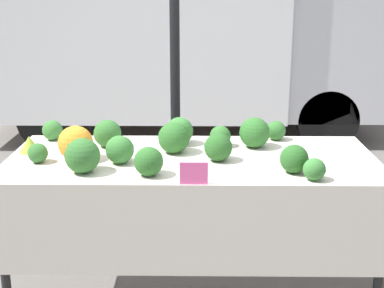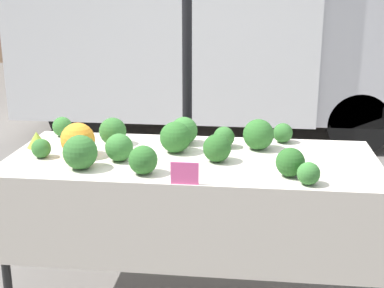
{
  "view_description": "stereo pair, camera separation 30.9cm",
  "coord_description": "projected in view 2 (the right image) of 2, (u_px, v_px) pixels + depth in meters",
  "views": [
    {
      "loc": [
        0.04,
        -2.96,
        1.85
      ],
      "look_at": [
        0.0,
        0.0,
        0.96
      ],
      "focal_mm": 50.0,
      "sensor_mm": 36.0,
      "label": 1
    },
    {
      "loc": [
        0.34,
        -2.94,
        1.85
      ],
      "look_at": [
        0.0,
        0.0,
        0.96
      ],
      "focal_mm": 50.0,
      "sensor_mm": 36.0,
      "label": 2
    }
  ],
  "objects": [
    {
      "name": "broccoli_head_3",
      "position": [
        41.0,
        148.0,
        3.09
      ],
      "size": [
        0.11,
        0.11,
        0.11
      ],
      "color": "#336B2D",
      "rests_on": "market_table"
    },
    {
      "name": "broccoli_head_9",
      "position": [
        217.0,
        148.0,
        3.01
      ],
      "size": [
        0.16,
        0.16,
        0.16
      ],
      "color": "#285B23",
      "rests_on": "market_table"
    },
    {
      "name": "orange_cauliflower",
      "position": [
        78.0,
        140.0,
        3.1
      ],
      "size": [
        0.2,
        0.2,
        0.2
      ],
      "color": "orange",
      "rests_on": "market_table"
    },
    {
      "name": "broccoli_head_2",
      "position": [
        113.0,
        131.0,
        3.34
      ],
      "size": [
        0.17,
        0.17,
        0.17
      ],
      "color": "#336B2D",
      "rests_on": "market_table"
    },
    {
      "name": "broccoli_head_8",
      "position": [
        309.0,
        174.0,
        2.67
      ],
      "size": [
        0.12,
        0.12,
        0.12
      ],
      "color": "#387533",
      "rests_on": "market_table"
    },
    {
      "name": "market_table",
      "position": [
        191.0,
        178.0,
        3.08
      ],
      "size": [
        2.14,
        0.91,
        0.88
      ],
      "color": "beige",
      "rests_on": "ground_plane"
    },
    {
      "name": "broccoli_head_6",
      "position": [
        258.0,
        134.0,
        3.24
      ],
      "size": [
        0.19,
        0.19,
        0.19
      ],
      "color": "#2D6628",
      "rests_on": "market_table"
    },
    {
      "name": "broccoli_head_1",
      "position": [
        143.0,
        160.0,
        2.82
      ],
      "size": [
        0.16,
        0.16,
        0.16
      ],
      "color": "#2D6628",
      "rests_on": "market_table"
    },
    {
      "name": "broccoli_head_10",
      "position": [
        119.0,
        147.0,
        3.03
      ],
      "size": [
        0.16,
        0.16,
        0.16
      ],
      "color": "#387533",
      "rests_on": "market_table"
    },
    {
      "name": "broccoli_head_11",
      "position": [
        62.0,
        127.0,
        3.53
      ],
      "size": [
        0.13,
        0.13,
        0.13
      ],
      "color": "#387533",
      "rests_on": "market_table"
    },
    {
      "name": "broccoli_head_0",
      "position": [
        184.0,
        131.0,
        3.35
      ],
      "size": [
        0.17,
        0.17,
        0.17
      ],
      "color": "#387533",
      "rests_on": "market_table"
    },
    {
      "name": "broccoli_head_7",
      "position": [
        175.0,
        137.0,
        3.18
      ],
      "size": [
        0.19,
        0.19,
        0.19
      ],
      "color": "#2D6628",
      "rests_on": "market_table"
    },
    {
      "name": "parked_truck",
      "position": [
        205.0,
        25.0,
        6.65
      ],
      "size": [
        4.75,
        1.95,
        2.56
      ],
      "color": "white",
      "rests_on": "ground_plane"
    },
    {
      "name": "price_sign",
      "position": [
        185.0,
        173.0,
        2.67
      ],
      "size": [
        0.14,
        0.01,
        0.12
      ],
      "color": "#F45B9E",
      "rests_on": "market_table"
    },
    {
      "name": "broccoli_head_12",
      "position": [
        283.0,
        133.0,
        3.39
      ],
      "size": [
        0.12,
        0.12,
        0.12
      ],
      "color": "#336B2D",
      "rests_on": "market_table"
    },
    {
      "name": "broccoli_head_5",
      "position": [
        290.0,
        162.0,
        2.78
      ],
      "size": [
        0.15,
        0.15,
        0.15
      ],
      "color": "#285B23",
      "rests_on": "market_table"
    },
    {
      "name": "romanesco_head",
      "position": [
        37.0,
        139.0,
        3.29
      ],
      "size": [
        0.12,
        0.12,
        0.1
      ],
      "color": "#93B238",
      "rests_on": "market_table"
    },
    {
      "name": "tent_pole",
      "position": [
        187.0,
        92.0,
        3.84
      ],
      "size": [
        0.07,
        0.07,
        2.2
      ],
      "color": "black",
      "rests_on": "ground_plane"
    },
    {
      "name": "broccoli_head_4",
      "position": [
        224.0,
        137.0,
        3.28
      ],
      "size": [
        0.13,
        0.13,
        0.13
      ],
      "color": "#336B2D",
      "rests_on": "market_table"
    },
    {
      "name": "broccoli_head_13",
      "position": [
        80.0,
        152.0,
        2.89
      ],
      "size": [
        0.19,
        0.19,
        0.19
      ],
      "color": "#336B2D",
      "rests_on": "market_table"
    }
  ]
}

